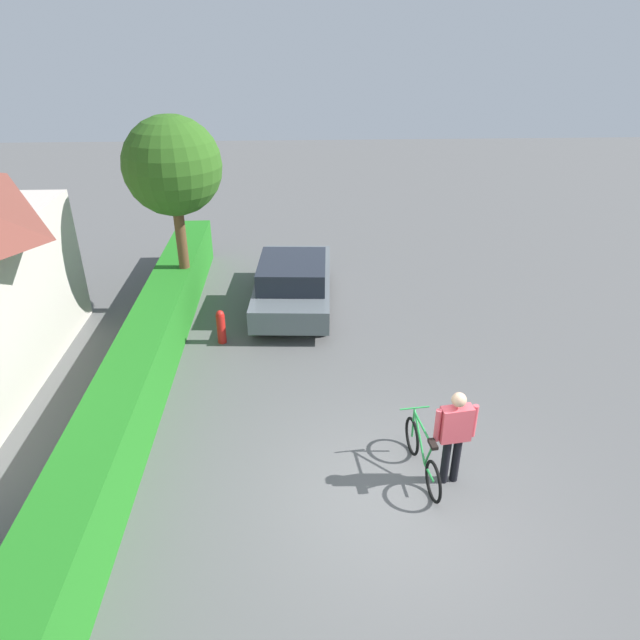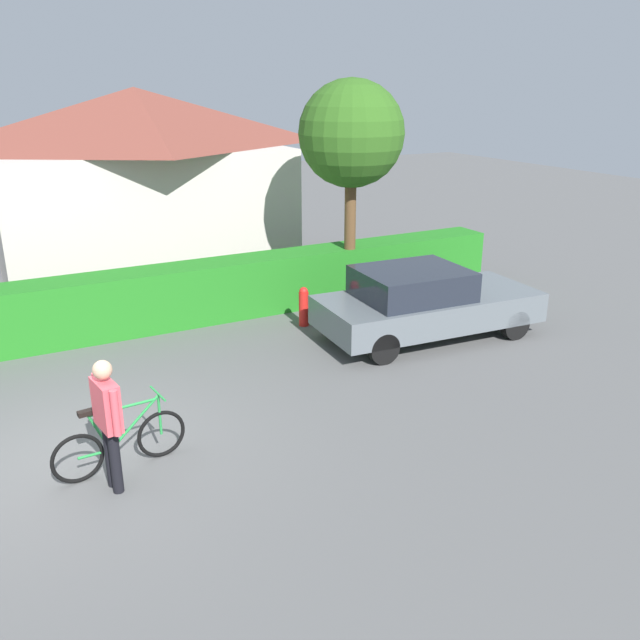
% 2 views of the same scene
% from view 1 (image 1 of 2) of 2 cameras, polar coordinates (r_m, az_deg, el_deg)
% --- Properties ---
extents(ground_plane, '(60.00, 60.00, 0.00)m').
position_cam_1_polar(ground_plane, '(9.22, 7.24, -17.42)').
color(ground_plane, '#565656').
extents(hedge_row, '(20.64, 0.90, 1.20)m').
position_cam_1_polar(hedge_row, '(9.20, -21.74, -14.67)').
color(hedge_row, '#20731D').
rests_on(hedge_row, ground).
extents(parked_car_near, '(4.35, 2.09, 1.39)m').
position_cam_1_polar(parked_car_near, '(14.32, -2.69, 3.84)').
color(parked_car_near, slate).
rests_on(parked_car_near, ground).
extents(bicycle, '(1.72, 0.50, 0.93)m').
position_cam_1_polar(bicycle, '(9.45, 10.26, -13.26)').
color(bicycle, black).
rests_on(bicycle, ground).
extents(person_rider, '(0.27, 0.67, 1.69)m').
position_cam_1_polar(person_rider, '(9.02, 13.40, -10.83)').
color(person_rider, black).
rests_on(person_rider, ground).
extents(tree_kerbside, '(2.23, 2.23, 4.77)m').
position_cam_1_polar(tree_kerbside, '(13.59, -14.61, 14.64)').
color(tree_kerbside, brown).
rests_on(tree_kerbside, ground).
extents(fire_hydrant, '(0.20, 0.20, 0.81)m').
position_cam_1_polar(fire_hydrant, '(13.00, -9.93, -0.63)').
color(fire_hydrant, red).
rests_on(fire_hydrant, ground).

